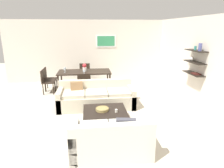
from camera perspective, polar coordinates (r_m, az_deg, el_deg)
ground_plane at (r=5.91m, az=-3.00°, el=-7.65°), size 18.00×18.00×0.00m
back_wall_unit at (r=9.02m, az=-2.79°, el=9.43°), size 8.40×0.09×2.70m
right_wall_shelf_unit at (r=6.96m, az=22.30°, el=6.37°), size 0.34×8.20×2.70m
sofa_beige at (r=6.11m, az=-4.59°, el=-3.94°), size 2.29×0.90×0.78m
loveseat_white at (r=3.94m, az=-0.40°, el=-15.64°), size 1.50×0.90×0.78m
coffee_table at (r=5.04m, az=-2.04°, el=-9.57°), size 1.06×0.95×0.38m
decorative_bowl at (r=4.95m, az=-2.82°, el=-7.21°), size 0.33×0.33×0.07m
candle_jar at (r=4.84m, az=1.24°, el=-7.69°), size 0.07×0.07×0.08m
dining_table at (r=7.71m, az=-7.93°, el=3.18°), size 2.00×1.00×0.75m
dining_chair_left_near at (r=7.69m, az=-18.42°, el=1.08°), size 0.44×0.44×0.88m
dining_chair_head at (r=8.63m, az=-7.81°, el=3.29°), size 0.44×0.44×0.88m
dining_chair_left_far at (r=8.12m, az=-17.82°, el=1.88°), size 0.44×0.44×0.88m
dining_chair_foot at (r=6.87m, az=-7.97°, el=0.06°), size 0.44×0.44×0.88m
wine_glass_left_far at (r=7.84m, az=-13.28°, el=4.39°), size 0.07×0.07×0.15m
wine_glass_foot at (r=7.24m, az=-8.02°, el=3.70°), size 0.07×0.07×0.15m
wine_glass_head at (r=8.11m, az=-7.94°, el=4.96°), size 0.07×0.07×0.14m
wine_glass_left_near at (r=7.60m, az=-13.48°, el=4.17°), size 0.07×0.07×0.18m
centerpiece_vase at (r=7.70m, az=-7.89°, el=4.80°), size 0.16×0.16×0.30m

